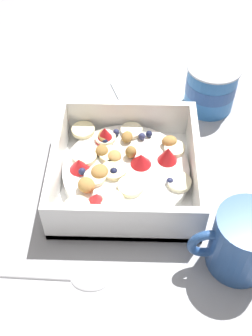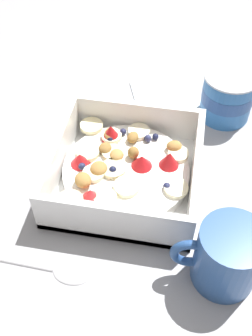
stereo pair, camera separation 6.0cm
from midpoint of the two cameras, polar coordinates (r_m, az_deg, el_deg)
ground_plane at (r=0.64m, az=-4.21°, el=-0.69°), size 2.40×2.40×0.00m
fruit_bowl at (r=0.61m, az=-2.99°, el=-0.50°), size 0.21×0.21×0.07m
spoon at (r=0.55m, az=-11.11°, el=-14.67°), size 0.03×0.17×0.01m
yogurt_cup at (r=0.73m, az=9.18°, el=10.81°), size 0.09×0.09×0.08m
coffee_mug at (r=0.52m, az=12.34°, el=-10.07°), size 0.08×0.11×0.09m
folded_napkin at (r=0.77m, az=1.28°, el=9.70°), size 0.15×0.15×0.01m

